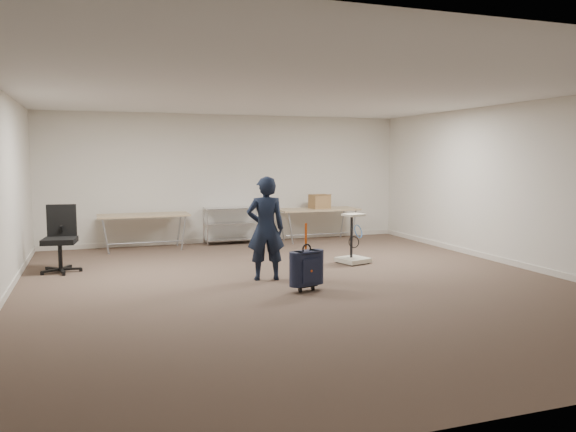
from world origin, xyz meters
name	(u,v)px	position (x,y,z in m)	size (l,w,h in m)	color
ground	(300,284)	(0.00, 0.00, 0.00)	(9.00, 9.00, 0.00)	#4C392E
room_shell	(272,264)	(0.00, 1.38, 0.05)	(8.00, 9.00, 9.00)	silver
folding_table_left	(144,217)	(-1.90, 3.95, 0.68)	(1.80, 0.75, 0.73)	#9D8260
folding_table_right	(318,211)	(1.90, 3.95, 0.68)	(1.80, 0.75, 0.73)	#9D8260
wire_shelf	(233,223)	(0.00, 4.20, 0.44)	(1.22, 0.47, 0.80)	silver
person	(266,228)	(-0.38, 0.47, 0.80)	(0.58, 0.38, 1.59)	black
suitcase	(307,268)	(-0.06, -0.43, 0.33)	(0.39, 0.29, 0.96)	black
office_chair	(61,252)	(-3.39, 2.17, 0.33)	(0.66, 0.66, 1.10)	black
equipment_cart	(353,250)	(1.48, 1.27, 0.23)	(0.60, 0.60, 0.88)	#F1E4CF
cardboard_box	(320,201)	(1.97, 4.01, 0.89)	(0.42, 0.31, 0.31)	brown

